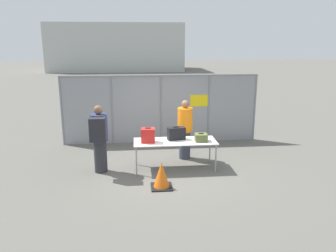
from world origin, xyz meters
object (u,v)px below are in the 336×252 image
object	(u,v)px
suitcase_red	(148,135)
suitcase_black	(176,133)
security_worker_near	(185,129)
utility_trailer	(185,116)
inspection_table	(175,143)
traffic_cone	(161,176)
suitcase_olive	(201,137)
traveler_hooded	(99,137)

from	to	relation	value
suitcase_red	suitcase_black	world-z (taller)	suitcase_red
suitcase_red	security_worker_near	xyz separation A→B (m)	(1.11, 0.83, -0.07)
suitcase_red	suitcase_black	xyz separation A→B (m)	(0.77, 0.17, -0.02)
suitcase_red	utility_trailer	world-z (taller)	suitcase_red
inspection_table	suitcase_black	xyz separation A→B (m)	(0.05, 0.12, 0.22)
security_worker_near	traffic_cone	distance (m)	2.25
suitcase_black	utility_trailer	distance (m)	4.56
utility_trailer	traffic_cone	bearing A→B (deg)	-104.04
inspection_table	security_worker_near	xyz separation A→B (m)	(0.39, 0.78, 0.17)
suitcase_black	utility_trailer	world-z (taller)	suitcase_black
suitcase_olive	inspection_table	bearing A→B (deg)	172.91
suitcase_black	suitcase_olive	bearing A→B (deg)	-17.97
security_worker_near	traffic_cone	size ratio (longest dim) A/B	2.81
suitcase_red	suitcase_olive	size ratio (longest dim) A/B	1.19
inspection_table	suitcase_black	world-z (taller)	suitcase_black
inspection_table	suitcase_red	size ratio (longest dim) A/B	5.56
traffic_cone	suitcase_red	bearing A→B (deg)	102.76
suitcase_red	utility_trailer	bearing A→B (deg)	69.69
suitcase_olive	traveler_hooded	bearing A→B (deg)	-179.54
traveler_hooded	traffic_cone	distance (m)	2.01
suitcase_black	security_worker_near	distance (m)	0.74
inspection_table	traveler_hooded	bearing A→B (deg)	-176.90
traveler_hooded	utility_trailer	distance (m)	5.55
utility_trailer	traffic_cone	distance (m)	5.94
traveler_hooded	security_worker_near	xyz separation A→B (m)	(2.38, 0.89, -0.08)
traffic_cone	traveler_hooded	bearing A→B (deg)	144.35
suitcase_olive	traffic_cone	xyz separation A→B (m)	(-1.16, -1.12, -0.59)
suitcase_black	suitcase_olive	distance (m)	0.68
inspection_table	utility_trailer	size ratio (longest dim) A/B	0.50
suitcase_olive	traveler_hooded	distance (m)	2.69
security_worker_near	utility_trailer	xyz separation A→B (m)	(0.59, 3.77, -0.47)
suitcase_red	suitcase_black	size ratio (longest dim) A/B	0.79
utility_trailer	traffic_cone	size ratio (longest dim) A/B	7.07
suitcase_black	suitcase_olive	xyz separation A→B (m)	(0.64, -0.21, -0.07)
security_worker_near	traffic_cone	xyz separation A→B (m)	(-0.85, -1.99, -0.61)
inspection_table	utility_trailer	bearing A→B (deg)	77.91
inspection_table	security_worker_near	size ratio (longest dim) A/B	1.27
inspection_table	suitcase_black	bearing A→B (deg)	68.66
security_worker_near	inspection_table	bearing A→B (deg)	79.10
suitcase_olive	suitcase_black	bearing A→B (deg)	162.03
suitcase_black	traffic_cone	bearing A→B (deg)	-111.12
utility_trailer	traffic_cone	world-z (taller)	utility_trailer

